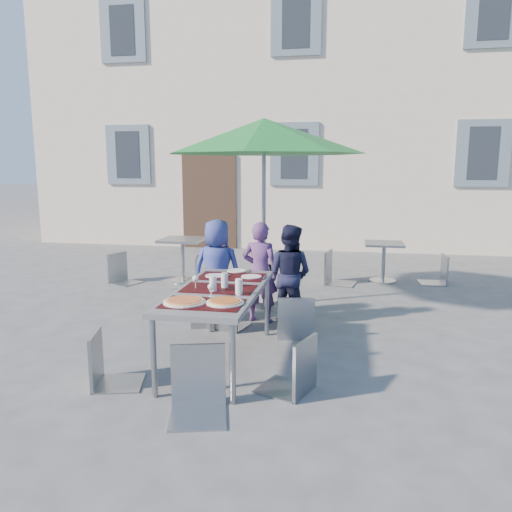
% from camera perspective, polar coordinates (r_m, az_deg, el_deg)
% --- Properties ---
extents(ground, '(90.00, 90.00, 0.00)m').
position_cam_1_polar(ground, '(4.59, -6.52, -14.80)').
color(ground, '#4D4E50').
rests_on(ground, ground).
extents(building, '(13.60, 8.20, 11.10)m').
position_cam_1_polar(building, '(15.78, 6.21, 20.84)').
color(building, beige).
rests_on(building, ground).
extents(dining_table, '(0.80, 1.85, 0.76)m').
position_cam_1_polar(dining_table, '(4.93, -4.29, -4.37)').
color(dining_table, '#45454A').
rests_on(dining_table, ground).
extents(pizza_near_left, '(0.38, 0.38, 0.03)m').
position_cam_1_polar(pizza_near_left, '(4.44, -8.18, -5.12)').
color(pizza_near_left, white).
rests_on(pizza_near_left, dining_table).
extents(pizza_near_right, '(0.33, 0.33, 0.03)m').
position_cam_1_polar(pizza_near_right, '(4.38, -3.57, -5.22)').
color(pizza_near_right, white).
rests_on(pizza_near_right, dining_table).
extents(glassware, '(0.54, 0.45, 0.15)m').
position_cam_1_polar(glassware, '(4.79, -4.03, -3.16)').
color(glassware, silver).
rests_on(glassware, dining_table).
extents(place_settings, '(0.66, 0.52, 0.01)m').
position_cam_1_polar(place_settings, '(5.51, -2.44, -2.09)').
color(place_settings, white).
rests_on(place_settings, dining_table).
extents(child_0, '(0.64, 0.42, 1.29)m').
position_cam_1_polar(child_0, '(6.32, -4.45, -1.58)').
color(child_0, '#323C8A').
rests_on(child_0, ground).
extents(child_1, '(0.50, 0.37, 1.27)m').
position_cam_1_polar(child_1, '(6.20, 0.49, -1.88)').
color(child_1, '#5B356D').
rests_on(child_1, ground).
extents(child_2, '(0.68, 0.52, 1.24)m').
position_cam_1_polar(child_2, '(6.19, 3.80, -2.08)').
color(child_2, '#171934').
rests_on(child_2, ground).
extents(chair_0, '(0.48, 0.49, 0.90)m').
position_cam_1_polar(chair_0, '(6.06, -5.64, -3.27)').
color(chair_0, gray).
rests_on(chair_0, ground).
extents(chair_1, '(0.49, 0.50, 0.91)m').
position_cam_1_polar(chair_1, '(5.94, -3.49, -3.45)').
color(chair_1, gray).
rests_on(chair_1, ground).
extents(chair_2, '(0.48, 0.48, 0.94)m').
position_cam_1_polar(chair_2, '(5.65, 4.59, -3.97)').
color(chair_2, '#949A9F').
rests_on(chair_2, ground).
extents(chair_3, '(0.51, 0.50, 0.93)m').
position_cam_1_polar(chair_3, '(4.63, -16.83, -7.74)').
color(chair_3, gray).
rests_on(chair_3, ground).
extents(chair_4, '(0.55, 0.54, 0.95)m').
position_cam_1_polar(chair_4, '(4.30, 4.51, -8.54)').
color(chair_4, gray).
rests_on(chair_4, ground).
extents(chair_5, '(0.54, 0.54, 1.00)m').
position_cam_1_polar(chair_5, '(3.98, -6.77, -9.65)').
color(chair_5, '#91959C').
rests_on(chair_5, ground).
extents(patio_umbrella, '(2.69, 2.69, 2.56)m').
position_cam_1_polar(patio_umbrella, '(6.82, 0.92, 13.38)').
color(patio_umbrella, '#A7AAAE').
rests_on(patio_umbrella, ground).
extents(cafe_table_0, '(0.69, 0.69, 0.74)m').
position_cam_1_polar(cafe_table_0, '(8.44, -8.37, 0.39)').
color(cafe_table_0, '#A7AAAE').
rests_on(cafe_table_0, ground).
extents(bg_chair_l_0, '(0.55, 0.55, 0.95)m').
position_cam_1_polar(bg_chair_l_0, '(8.61, -15.24, 0.67)').
color(bg_chair_l_0, '#90959B').
rests_on(bg_chair_l_0, ground).
extents(bg_chair_r_0, '(0.49, 0.48, 0.92)m').
position_cam_1_polar(bg_chair_r_0, '(8.11, -7.44, 0.24)').
color(bg_chair_r_0, '#92979E').
rests_on(bg_chair_r_0, ground).
extents(cafe_table_1, '(0.63, 0.63, 0.67)m').
position_cam_1_polar(cafe_table_1, '(8.64, 14.38, -0.09)').
color(cafe_table_1, '#A7AAAE').
rests_on(cafe_table_1, ground).
extents(bg_chair_l_1, '(0.54, 0.54, 1.04)m').
position_cam_1_polar(bg_chair_l_1, '(8.34, 9.04, 1.02)').
color(bg_chair_l_1, gray).
rests_on(bg_chair_l_1, ground).
extents(bg_chair_r_1, '(0.44, 0.43, 0.92)m').
position_cam_1_polar(bg_chair_r_1, '(8.78, 20.24, 0.46)').
color(bg_chair_r_1, '#94999F').
rests_on(bg_chair_r_1, ground).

